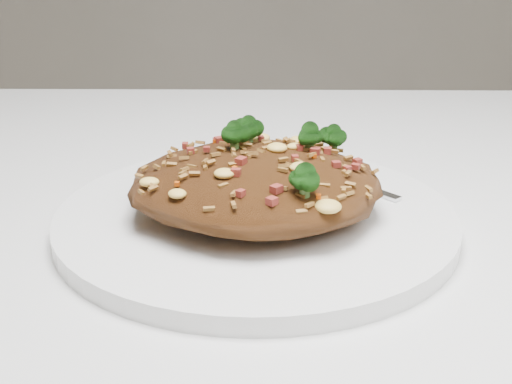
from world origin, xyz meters
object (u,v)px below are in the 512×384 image
at_px(plate, 256,219).
at_px(fried_rice, 257,174).
at_px(dining_table, 248,306).
at_px(fork, 328,175).

xyz_separation_m(plate, fried_rice, (0.00, 0.00, 0.04)).
height_order(dining_table, plate, plate).
xyz_separation_m(fried_rice, fork, (0.06, 0.07, -0.03)).
height_order(plate, fried_rice, fried_rice).
distance_m(dining_table, fork, 0.13).
height_order(fried_rice, fork, fried_rice).
xyz_separation_m(dining_table, fried_rice, (0.01, -0.04, 0.13)).
bearing_deg(fried_rice, dining_table, 102.72).
distance_m(dining_table, fried_rice, 0.14).
bearing_deg(fried_rice, plate, -144.70).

